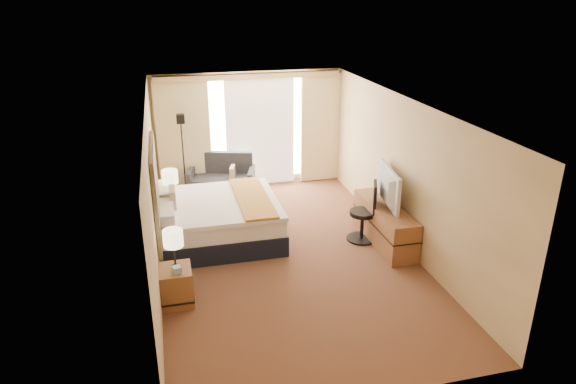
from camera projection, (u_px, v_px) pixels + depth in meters
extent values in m
cube|color=#51171B|center=(285.00, 253.00, 8.87)|extent=(4.20, 7.00, 0.02)
cube|color=silver|center=(285.00, 105.00, 7.91)|extent=(4.20, 7.00, 0.02)
cube|color=beige|center=(249.00, 130.00, 11.55)|extent=(4.20, 0.02, 2.60)
cube|color=beige|center=(365.00, 301.00, 5.24)|extent=(4.20, 0.02, 2.60)
cube|color=beige|center=(153.00, 195.00, 7.93)|extent=(0.02, 7.00, 2.60)
cube|color=beige|center=(403.00, 173.00, 8.86)|extent=(0.02, 7.00, 2.60)
cube|color=black|center=(156.00, 191.00, 8.12)|extent=(0.06, 1.85, 1.50)
cube|color=#966236|center=(177.00, 285.00, 7.41)|extent=(0.45, 0.52, 0.55)
cube|color=#966236|center=(171.00, 216.00, 9.66)|extent=(0.45, 0.52, 0.55)
cube|color=#966236|center=(385.00, 224.00, 9.15)|extent=(0.50, 1.80, 0.70)
cube|color=white|center=(260.00, 129.00, 11.57)|extent=(2.30, 0.02, 2.30)
cube|color=beige|center=(184.00, 137.00, 11.13)|extent=(1.15, 0.09, 2.50)
cube|color=beige|center=(320.00, 128.00, 11.82)|extent=(0.90, 0.09, 2.50)
cube|color=white|center=(260.00, 131.00, 11.55)|extent=(1.55, 0.04, 2.50)
cube|color=beige|center=(248.00, 76.00, 10.96)|extent=(4.00, 0.16, 0.12)
cube|color=black|center=(218.00, 229.00, 9.34)|extent=(2.18, 1.97, 0.36)
cube|color=white|center=(217.00, 213.00, 9.22)|extent=(2.12, 1.92, 0.31)
cube|color=white|center=(221.00, 203.00, 9.17)|extent=(1.99, 1.99, 0.07)
cube|color=#B9872A|center=(252.00, 197.00, 9.27)|extent=(0.57, 1.99, 0.04)
cube|color=white|center=(165.00, 212.00, 8.47)|extent=(0.29, 0.81, 0.19)
cube|color=white|center=(164.00, 192.00, 9.33)|extent=(0.29, 0.81, 0.19)
cube|color=beige|center=(173.00, 198.00, 8.92)|extent=(0.10, 0.44, 0.37)
cube|color=#5B1A1B|center=(222.00, 189.00, 11.37)|extent=(1.58, 1.13, 0.26)
cube|color=#333338|center=(221.00, 181.00, 11.25)|extent=(1.44, 0.95, 0.16)
cube|color=#333338|center=(223.00, 164.00, 11.48)|extent=(1.32, 0.50, 0.56)
cube|color=#333338|center=(192.00, 178.00, 11.31)|extent=(0.31, 0.76, 0.46)
cube|color=#333338|center=(252.00, 179.00, 11.26)|extent=(0.31, 0.76, 0.46)
cube|color=beige|center=(233.00, 174.00, 11.18)|extent=(0.18, 0.37, 0.33)
cube|color=black|center=(186.00, 195.00, 11.33)|extent=(0.23, 0.23, 0.03)
cylinder|color=black|center=(184.00, 160.00, 11.02)|extent=(0.03, 0.03, 1.63)
cube|color=black|center=(180.00, 119.00, 10.69)|extent=(0.17, 0.17, 0.19)
cylinder|color=black|center=(361.00, 238.00, 9.37)|extent=(0.54, 0.54, 0.03)
cylinder|color=black|center=(362.00, 225.00, 9.27)|extent=(0.06, 0.06, 0.48)
cylinder|color=black|center=(363.00, 213.00, 9.18)|extent=(0.47, 0.47, 0.08)
cube|color=black|center=(375.00, 197.00, 9.04)|extent=(0.21, 0.42, 0.54)
cube|color=black|center=(176.00, 267.00, 7.33)|extent=(0.10, 0.10, 0.04)
cylinder|color=black|center=(174.00, 254.00, 7.25)|extent=(0.03, 0.03, 0.35)
cylinder|color=#F2E7B5|center=(173.00, 238.00, 7.16)|extent=(0.28, 0.28, 0.24)
cube|color=black|center=(172.00, 200.00, 9.61)|extent=(0.11, 0.11, 0.04)
cylinder|color=black|center=(171.00, 190.00, 9.53)|extent=(0.03, 0.03, 0.37)
cylinder|color=#F2E7B5|center=(170.00, 177.00, 9.43)|extent=(0.29, 0.29, 0.25)
cube|color=#81A6C8|center=(177.00, 270.00, 7.18)|extent=(0.14, 0.14, 0.10)
cube|color=black|center=(173.00, 203.00, 9.48)|extent=(0.22, 0.20, 0.07)
imported|color=black|center=(382.00, 187.00, 8.98)|extent=(0.33, 1.18, 0.68)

